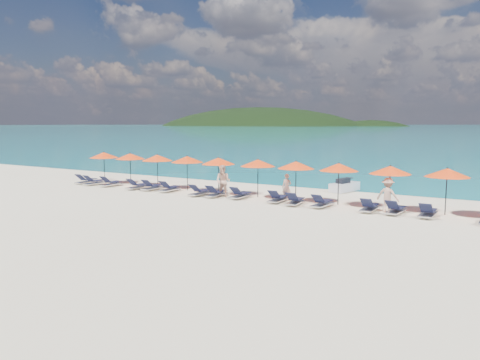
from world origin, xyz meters
The scene contains 32 objects.
ground centered at (0.00, 0.00, 0.00)m, with size 1400.00×1400.00×0.00m, color beige.
headland_main centered at (-300.00, 540.00, -38.00)m, with size 374.00×242.00×126.50m.
headland_small centered at (-150.00, 560.00, -35.00)m, with size 162.00×126.00×85.50m.
jetski centered at (3.73, 9.66, 0.35)m, with size 1.37×2.49×0.84m.
beachgoer_a centered at (2.12, 4.55, 0.76)m, with size 0.55×0.36×1.51m, color tan.
beachgoer_b centered at (-1.58, 3.69, 0.95)m, with size 0.92×0.53×1.90m, color tan.
beachgoer_c centered at (7.82, 4.06, 0.85)m, with size 1.10×0.51×1.70m, color tan.
umbrella_0 centered at (-12.77, 4.89, 2.02)m, with size 2.10×2.10×2.28m.
umbrella_1 centered at (-10.26, 4.99, 2.02)m, with size 2.10×2.10×2.28m.
umbrella_2 centered at (-7.66, 4.88, 2.02)m, with size 2.10×2.10×2.28m.
umbrella_3 centered at (-5.14, 4.88, 2.02)m, with size 2.10×2.10×2.28m.
umbrella_4 centered at (-2.65, 4.79, 2.02)m, with size 2.10×2.10×2.28m.
umbrella_5 centered at (0.11, 4.83, 2.02)m, with size 2.10×2.10×2.28m.
umbrella_6 centered at (2.57, 4.78, 2.02)m, with size 2.10×2.10×2.28m.
umbrella_7 centered at (5.03, 4.83, 2.02)m, with size 2.10×2.10×2.28m.
umbrella_8 centered at (7.73, 4.72, 2.02)m, with size 2.10×2.10×2.28m.
umbrella_9 centered at (10.34, 4.82, 2.02)m, with size 2.10×2.10×2.28m.
lounger_0 centered at (-13.38, 3.70, 0.24)m, with size 0.72×1.73×0.66m.
lounger_1 centered at (-12.28, 3.50, 0.24)m, with size 0.67×1.72×0.66m.
lounger_2 centered at (-10.81, 3.66, 0.24)m, with size 0.67×1.72×0.66m.
lounger_3 centered at (-8.26, 3.58, 0.24)m, with size 0.64×1.71×0.66m.
lounger_4 centered at (-7.09, 3.70, 0.24)m, with size 0.70×1.73×0.66m.
lounger_5 centered at (-5.70, 3.78, 0.24)m, with size 0.70×1.73×0.66m.
lounger_6 centered at (-3.06, 3.46, 0.24)m, with size 0.72×1.73×0.66m.
lounger_7 centered at (-1.99, 3.57, 0.24)m, with size 0.64×1.71×0.66m.
lounger_8 centered at (-0.48, 3.83, 0.24)m, with size 0.63×1.70×0.66m.
lounger_9 centered at (1.99, 3.78, 0.24)m, with size 0.66×1.72×0.66m.
lounger_10 centered at (3.13, 3.52, 0.24)m, with size 0.78×1.75×0.66m.
lounger_11 centered at (4.60, 3.62, 0.24)m, with size 0.72×1.73×0.66m.
lounger_12 centered at (7.04, 3.71, 0.24)m, with size 0.64×1.71×0.66m.
lounger_13 centered at (8.29, 3.74, 0.24)m, with size 0.77×1.75×0.66m.
lounger_14 centered at (9.74, 3.73, 0.24)m, with size 0.64×1.71×0.66m.
Camera 1 is at (13.39, -18.97, 4.36)m, focal length 35.00 mm.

